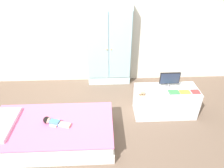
{
  "coord_description": "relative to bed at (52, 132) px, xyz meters",
  "views": [
    {
      "loc": [
        0.24,
        -2.12,
        2.22
      ],
      "look_at": [
        0.36,
        0.42,
        0.59
      ],
      "focal_mm": 31.99,
      "sensor_mm": 36.0,
      "label": 1
    }
  ],
  "objects": [
    {
      "name": "book_yellow",
      "position": [
        1.97,
        0.4,
        0.34
      ],
      "size": [
        0.15,
        0.1,
        0.01
      ],
      "primitive_type": "cube",
      "color": "gold",
      "rests_on": "tv_stand"
    },
    {
      "name": "bed",
      "position": [
        0.0,
        0.0,
        0.0
      ],
      "size": [
        1.7,
        0.91,
        0.29
      ],
      "color": "white",
      "rests_on": "ground_plane"
    },
    {
      "name": "wardrobe",
      "position": [
        0.85,
        1.51,
        0.64
      ],
      "size": [
        0.83,
        0.25,
        1.56
      ],
      "color": "silver",
      "rests_on": "ground_plane"
    },
    {
      "name": "book_red",
      "position": [
        2.13,
        0.4,
        0.34
      ],
      "size": [
        0.12,
        0.11,
        0.01
      ],
      "primitive_type": "cube",
      "color": "#CC3838",
      "rests_on": "tv_stand"
    },
    {
      "name": "pillow",
      "position": [
        -0.65,
        0.0,
        0.17
      ],
      "size": [
        0.32,
        0.65,
        0.05
      ],
      "primitive_type": "cube",
      "color": "silver",
      "rests_on": "bed"
    },
    {
      "name": "ground_plane",
      "position": [
        0.5,
        0.09,
        -0.15
      ],
      "size": [
        10.0,
        10.0,
        0.02
      ],
      "primitive_type": "cube",
      "color": "brown"
    },
    {
      "name": "book_green",
      "position": [
        1.8,
        0.4,
        0.34
      ],
      "size": [
        0.16,
        0.11,
        0.02
      ],
      "primitive_type": "cube",
      "color": "#429E51",
      "rests_on": "tv_stand"
    },
    {
      "name": "tv_stand",
      "position": [
        1.72,
        0.5,
        0.09
      ],
      "size": [
        0.98,
        0.42,
        0.48
      ],
      "primitive_type": "cube",
      "color": "silver",
      "rests_on": "ground_plane"
    },
    {
      "name": "doll",
      "position": [
        0.02,
        0.01,
        0.18
      ],
      "size": [
        0.39,
        0.18,
        0.1
      ],
      "color": "#4C84C6",
      "rests_on": "bed"
    },
    {
      "name": "rocking_horse_toy",
      "position": [
        1.32,
        0.36,
        0.39
      ],
      "size": [
        0.09,
        0.04,
        0.11
      ],
      "color": "#8E6642",
      "rests_on": "tv_stand"
    },
    {
      "name": "tv_monitor",
      "position": [
        1.76,
        0.57,
        0.48
      ],
      "size": [
        0.31,
        0.1,
        0.25
      ],
      "color": "#99999E",
      "rests_on": "tv_stand"
    },
    {
      "name": "back_wall",
      "position": [
        0.5,
        1.66,
        1.21
      ],
      "size": [
        6.4,
        0.05,
        2.7
      ],
      "primitive_type": "cube",
      "color": "silver",
      "rests_on": "ground_plane"
    }
  ]
}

